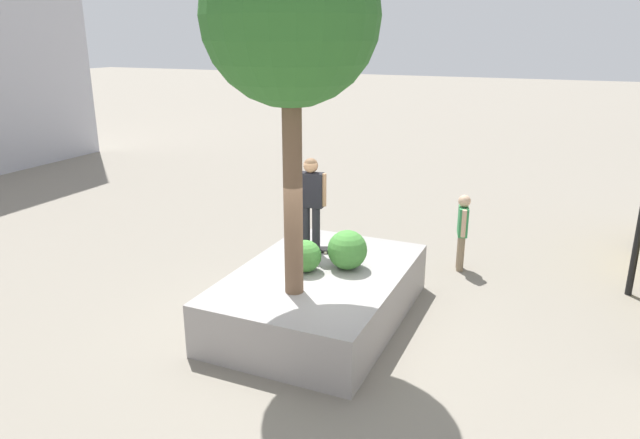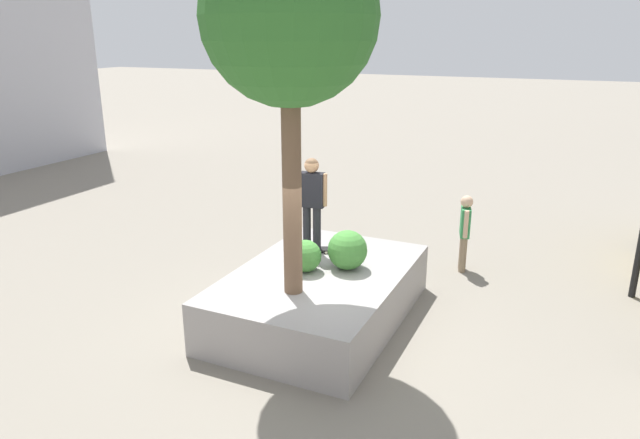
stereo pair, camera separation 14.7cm
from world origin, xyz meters
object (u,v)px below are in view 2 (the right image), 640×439
planter_ledge (320,295)px  plaza_tree (289,19)px  skateboarder (312,197)px  pedestrian_crossing (465,228)px  skateboard (312,249)px

planter_ledge → plaza_tree: plaza_tree is taller
skateboarder → planter_ledge: bearing=33.9°
pedestrian_crossing → skateboard: bearing=-43.4°
planter_ledge → pedestrian_crossing: bearing=150.8°
plaza_tree → skateboarder: plaza_tree is taller
planter_ledge → skateboarder: size_ratio=2.37×
planter_ledge → plaza_tree: (0.86, -0.05, 4.34)m
plaza_tree → skateboarder: 3.34m
skateboard → pedestrian_crossing: (-2.37, 2.24, -0.01)m
plaza_tree → pedestrian_crossing: (-3.98, 1.79, -3.86)m
plaza_tree → pedestrian_crossing: size_ratio=3.28×
skateboard → pedestrian_crossing: pedestrian_crossing is taller
skateboard → planter_ledge: bearing=33.9°
planter_ledge → skateboard: skateboard is taller
pedestrian_crossing → planter_ledge: bearing=-29.2°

